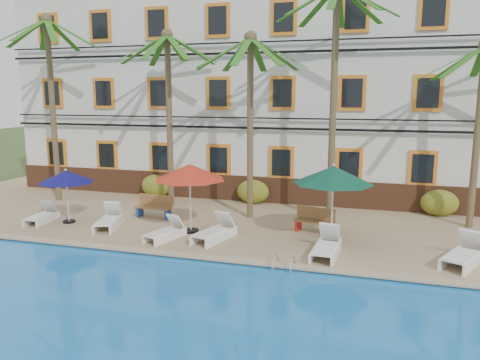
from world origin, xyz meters
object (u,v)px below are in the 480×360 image
(lounger_a, at_px, (42,215))
(bench_right, at_px, (316,220))
(palm_a, at_px, (51,84))
(pool_ladder, at_px, (284,268))
(lounger_d, at_px, (215,231))
(lounger_c, at_px, (165,232))
(palm_c, at_px, (250,99))
(bench_left, at_px, (155,206))
(umbrella_blue, at_px, (66,177))
(lounger_e, at_px, (326,247))
(umbrella_green, at_px, (333,175))
(lounger_f, at_px, (464,254))
(palm_b, at_px, (169,94))
(palm_d, at_px, (334,72))
(umbrella_red, at_px, (190,172))
(lounger_b, at_px, (109,220))
(palm_e, at_px, (480,107))

(lounger_a, distance_m, bench_right, 10.62)
(palm_a, bearing_deg, pool_ladder, -25.32)
(lounger_a, bearing_deg, lounger_d, -1.76)
(lounger_c, height_order, lounger_d, lounger_d)
(palm_c, bearing_deg, lounger_c, -118.90)
(bench_left, bearing_deg, pool_ladder, -33.26)
(umbrella_blue, height_order, lounger_e, umbrella_blue)
(umbrella_blue, distance_m, pool_ladder, 9.54)
(umbrella_green, bearing_deg, lounger_e, -90.30)
(lounger_e, height_order, bench_right, lounger_e)
(lounger_a, bearing_deg, lounger_f, -1.47)
(palm_b, xyz_separation_m, bench_left, (0.24, -2.14, -4.50))
(palm_a, height_order, lounger_a, palm_a)
(palm_d, bearing_deg, umbrella_red, -148.46)
(palm_b, relative_size, lounger_e, 3.82)
(lounger_d, bearing_deg, umbrella_blue, 175.76)
(palm_c, distance_m, bench_right, 5.37)
(palm_b, distance_m, lounger_e, 10.03)
(umbrella_blue, bearing_deg, lounger_b, -4.92)
(lounger_c, height_order, bench_right, bench_right)
(lounger_f, bearing_deg, palm_b, 158.91)
(bench_right, bearing_deg, umbrella_green, -53.86)
(palm_c, xyz_separation_m, lounger_e, (3.51, -3.83, -4.46))
(palm_c, bearing_deg, palm_e, 6.49)
(palm_d, bearing_deg, palm_b, 174.10)
(lounger_c, xyz_separation_m, pool_ladder, (4.48, -1.52, -0.26))
(palm_a, bearing_deg, palm_c, -2.97)
(palm_a, relative_size, bench_right, 5.40)
(palm_e, relative_size, bench_right, 4.39)
(palm_a, relative_size, bench_left, 5.57)
(palm_d, distance_m, pool_ladder, 7.96)
(bench_left, bearing_deg, palm_a, 164.31)
(umbrella_red, relative_size, lounger_f, 1.21)
(umbrella_red, height_order, lounger_f, umbrella_red)
(palm_a, bearing_deg, palm_e, 1.45)
(lounger_a, height_order, pool_ladder, lounger_a)
(palm_a, height_order, umbrella_blue, palm_a)
(palm_e, bearing_deg, palm_c, -173.51)
(lounger_c, distance_m, bench_left, 3.04)
(lounger_f, bearing_deg, umbrella_blue, 177.45)
(palm_d, xyz_separation_m, bench_right, (-0.31, -1.72, -5.28))
(palm_a, distance_m, lounger_a, 6.55)
(umbrella_green, xyz_separation_m, bench_right, (-0.65, 0.88, -1.83))
(umbrella_green, relative_size, bench_right, 1.71)
(lounger_c, xyz_separation_m, lounger_e, (5.54, -0.16, 0.05))
(umbrella_blue, bearing_deg, lounger_d, -4.24)
(bench_right, distance_m, pool_ladder, 3.78)
(palm_a, distance_m, lounger_e, 14.70)
(lounger_c, bearing_deg, umbrella_blue, 169.04)
(palm_c, relative_size, lounger_f, 3.45)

